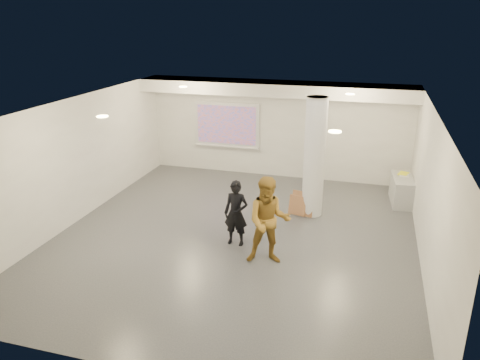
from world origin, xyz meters
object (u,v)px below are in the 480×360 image
(projection_screen, at_px, (227,125))
(credenza, at_px, (402,190))
(column, at_px, (314,158))
(man, at_px, (269,221))
(woman, at_px, (236,213))

(projection_screen, distance_m, credenza, 5.59)
(column, relative_size, projection_screen, 1.43)
(man, bearing_deg, woman, 132.05)
(column, xyz_separation_m, man, (-0.53, -2.70, -0.58))
(projection_screen, xyz_separation_m, woman, (1.71, -4.76, -0.79))
(credenza, distance_m, man, 4.97)
(column, distance_m, man, 2.81)
(credenza, height_order, man, man)
(projection_screen, bearing_deg, woman, -70.21)
(woman, bearing_deg, column, 59.21)
(projection_screen, relative_size, man, 1.14)
(projection_screen, distance_m, man, 5.97)
(column, distance_m, credenza, 2.87)
(woman, xyz_separation_m, man, (0.86, -0.59, 0.18))
(projection_screen, height_order, woman, projection_screen)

